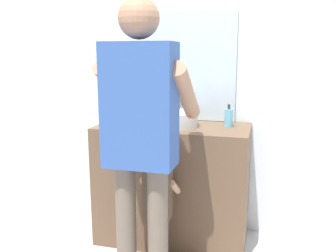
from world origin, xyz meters
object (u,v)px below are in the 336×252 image
soap_bottle (229,118)px  adult_parent (141,124)px  child_toddler (158,201)px  toothbrush_cup (122,116)px

soap_bottle → adult_parent: (-0.42, -0.72, 0.07)m
adult_parent → soap_bottle: bearing=60.0°
adult_parent → child_toddler: bearing=85.5°
toothbrush_cup → child_toddler: toothbrush_cup is taller
soap_bottle → adult_parent: size_ratio=0.10×
toothbrush_cup → child_toddler: 0.74m
soap_bottle → child_toddler: soap_bottle is taller
toothbrush_cup → adult_parent: size_ratio=0.12×
soap_bottle → adult_parent: bearing=-120.0°
toothbrush_cup → soap_bottle: size_ratio=1.25×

